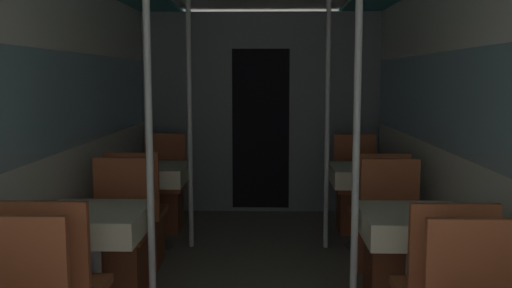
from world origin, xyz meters
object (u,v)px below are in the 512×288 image
at_px(support_pole_left_2, 190,123).
at_px(chair_right_far_1, 393,256).
at_px(dining_table_right_2, 366,179).
at_px(chair_left_near_2, 138,230).
at_px(chair_left_far_1, 118,254).
at_px(dining_table_left_1, 93,228).
at_px(dining_table_left_2, 151,178).
at_px(support_pole_left_1, 149,147).
at_px(support_pole_right_1, 356,148).
at_px(dining_table_right_1, 414,230).
at_px(chair_right_near_2, 377,232).
at_px(chair_right_far_2, 356,202).
at_px(chair_left_far_2, 163,201).
at_px(support_pole_right_2, 327,124).

bearing_deg(support_pole_left_2, chair_right_far_1, -36.36).
bearing_deg(dining_table_right_2, chair_left_near_2, -164.13).
xyz_separation_m(chair_left_far_1, chair_right_far_1, (1.92, 0.00, 0.00)).
bearing_deg(dining_table_left_1, dining_table_left_2, 90.00).
xyz_separation_m(support_pole_left_1, chair_right_far_1, (1.57, 0.55, -0.82)).
bearing_deg(support_pole_right_1, chair_left_far_1, 160.79).
relative_size(chair_left_far_1, chair_left_near_2, 1.00).
distance_m(chair_left_near_2, dining_table_right_1, 2.27).
bearing_deg(chair_right_near_2, chair_right_far_2, 90.00).
xyz_separation_m(dining_table_left_2, dining_table_right_2, (1.92, 0.00, 0.00)).
distance_m(dining_table_left_2, chair_right_far_2, 2.03).
bearing_deg(chair_left_far_1, dining_table_left_1, 90.00).
relative_size(dining_table_right_2, chair_right_near_2, 0.78).
relative_size(dining_table_left_1, dining_table_right_2, 1.00).
xyz_separation_m(dining_table_left_2, chair_left_far_2, (-0.00, 0.55, -0.33)).
xyz_separation_m(dining_table_left_1, chair_right_far_2, (1.92, 2.25, -0.33)).
distance_m(chair_left_far_1, support_pole_right_2, 2.12).
height_order(support_pole_left_1, support_pole_right_1, same).
height_order(dining_table_left_1, support_pole_left_1, support_pole_left_1).
distance_m(support_pole_left_2, dining_table_right_1, 2.37).
bearing_deg(chair_left_far_2, dining_table_right_1, 130.53).
xyz_separation_m(support_pole_left_2, support_pole_right_2, (1.22, 0.00, 0.00)).
bearing_deg(chair_right_far_2, chair_left_far_2, 0.00).
relative_size(chair_left_far_1, chair_left_far_2, 1.00).
bearing_deg(chair_left_far_1, chair_left_near_2, -90.00).
bearing_deg(chair_right_far_2, chair_right_near_2, 90.00).
relative_size(dining_table_left_1, chair_right_far_2, 0.78).
distance_m(dining_table_left_1, chair_right_far_1, 2.03).
xyz_separation_m(dining_table_right_2, chair_right_far_2, (0.00, 0.55, -0.33)).
distance_m(dining_table_left_1, support_pole_right_1, 1.65).
relative_size(chair_left_far_1, chair_right_far_2, 1.00).
height_order(chair_left_near_2, chair_right_far_2, same).
bearing_deg(chair_right_far_1, chair_right_far_2, -90.00).
xyz_separation_m(chair_left_near_2, chair_left_far_2, (0.00, 1.09, 0.00)).
relative_size(dining_table_left_1, support_pole_left_2, 0.33).
height_order(chair_left_near_2, dining_table_right_2, chair_left_near_2).
xyz_separation_m(support_pole_left_1, dining_table_right_1, (1.57, 0.00, -0.49)).
bearing_deg(chair_right_far_2, chair_right_far_1, 90.00).
relative_size(support_pole_left_1, chair_left_far_2, 2.35).
distance_m(chair_left_near_2, support_pole_right_1, 2.12).
distance_m(support_pole_right_1, dining_table_right_2, 1.81).
xyz_separation_m(support_pole_left_1, support_pole_left_2, (0.00, 1.70, 0.00)).
bearing_deg(dining_table_right_1, dining_table_left_2, 138.49).
xyz_separation_m(support_pole_left_2, dining_table_right_1, (1.57, -1.70, -0.49)).
bearing_deg(support_pole_right_2, chair_left_far_2, 160.79).
distance_m(dining_table_right_1, support_pole_right_1, 0.61).
height_order(chair_right_far_1, chair_right_far_2, same).
bearing_deg(chair_right_near_2, chair_left_near_2, 180.00).
height_order(dining_table_left_1, support_pole_left_2, support_pole_left_2).
bearing_deg(dining_table_left_2, support_pole_left_2, 0.00).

